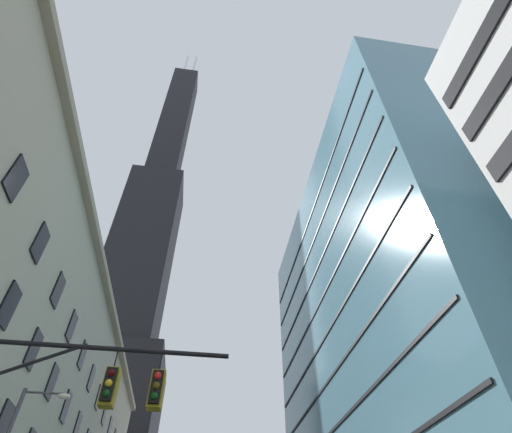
# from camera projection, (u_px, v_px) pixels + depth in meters

# --- Properties ---
(dark_skyscraper) EXTENTS (24.51, 24.51, 212.55)m
(dark_skyscraper) POSITION_uv_depth(u_px,v_px,m) (131.00, 293.00, 109.33)
(dark_skyscraper) COLOR black
(dark_skyscraper) RESTS_ON ground
(glass_office_midrise) EXTENTS (15.14, 40.65, 42.15)m
(glass_office_midrise) POSITION_uv_depth(u_px,v_px,m) (396.00, 332.00, 40.16)
(glass_office_midrise) COLOR teal
(glass_office_midrise) RESTS_ON ground
(traffic_signal_mast) EXTENTS (7.18, 0.63, 6.97)m
(traffic_signal_mast) POSITION_uv_depth(u_px,v_px,m) (64.00, 413.00, 10.38)
(traffic_signal_mast) COLOR black
(traffic_signal_mast) RESTS_ON sidewalk_left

